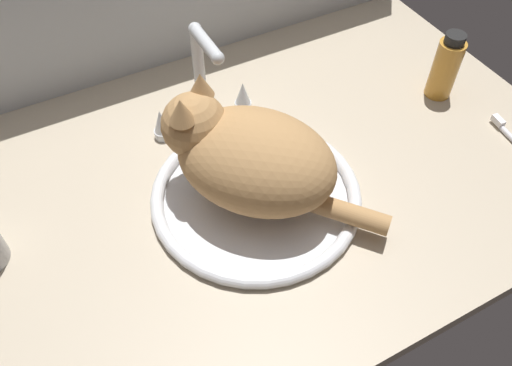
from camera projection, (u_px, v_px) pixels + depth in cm
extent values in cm
cube|color=#B7A88E|center=(232.00, 191.00, 87.83)|extent=(122.18, 72.22, 3.00)
torus|color=white|center=(256.00, 195.00, 84.02)|extent=(34.25, 34.25, 2.16)
cylinder|color=white|center=(256.00, 198.00, 84.61)|extent=(31.01, 31.01, 0.60)
cylinder|color=silver|center=(204.00, 117.00, 95.63)|extent=(4.00, 4.00, 2.42)
cylinder|color=silver|center=(200.00, 74.00, 87.99)|extent=(2.00, 2.00, 17.54)
sphere|color=silver|center=(195.00, 29.00, 81.28)|extent=(2.20, 2.20, 2.20)
cylinder|color=silver|center=(206.00, 43.00, 78.88)|extent=(2.00, 8.43, 2.00)
sphere|color=silver|center=(218.00, 58.00, 76.48)|extent=(2.10, 2.10, 2.10)
cylinder|color=silver|center=(163.00, 133.00, 93.51)|extent=(3.20, 3.20, 1.60)
cone|color=silver|center=(161.00, 121.00, 91.15)|extent=(2.88, 2.88, 4.57)
cylinder|color=silver|center=(243.00, 105.00, 98.38)|extent=(3.20, 3.20, 1.60)
cone|color=silver|center=(243.00, 93.00, 96.02)|extent=(2.88, 2.88, 4.57)
ellipsoid|color=tan|center=(256.00, 161.00, 77.79)|extent=(29.80, 30.71, 14.12)
sphere|color=tan|center=(195.00, 125.00, 77.43)|extent=(10.16, 10.16, 10.16)
cone|color=tan|center=(181.00, 111.00, 71.44)|extent=(3.86, 3.86, 3.81)
cone|color=tan|center=(201.00, 85.00, 75.07)|extent=(3.86, 3.86, 3.81)
ellipsoid|color=silver|center=(173.00, 124.00, 79.15)|extent=(5.23, 5.07, 3.25)
ellipsoid|color=silver|center=(204.00, 148.00, 80.48)|extent=(12.10, 11.71, 7.77)
cylinder|color=tan|center=(348.00, 213.00, 78.25)|extent=(10.58, 11.85, 3.20)
cylinder|color=gold|center=(445.00, 69.00, 97.43)|extent=(4.97, 4.97, 11.65)
cylinder|color=black|center=(455.00, 39.00, 92.28)|extent=(3.73, 3.73, 1.80)
cube|color=white|center=(498.00, 121.00, 95.23)|extent=(1.51, 2.73, 1.20)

